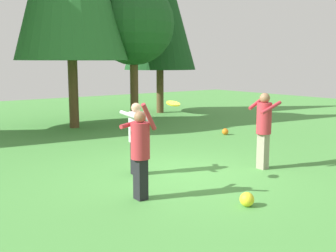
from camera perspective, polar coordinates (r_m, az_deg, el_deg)
The scene contains 9 objects.
ground_plane at distance 9.15m, azimuth 1.52°, elevation -6.67°, with size 40.00×40.00×0.00m, color #4C9342.
person_thrower at distance 7.31m, azimuth -3.85°, elevation -2.97°, with size 0.58×0.59×1.77m.
person_catcher at distance 9.65m, azimuth 13.11°, elevation 0.29°, with size 0.62×0.52×1.76m.
person_bystander at distance 8.95m, azimuth -4.40°, elevation -0.92°, with size 0.53×0.59×1.58m.
frisbee at distance 7.99m, azimuth 0.73°, elevation 3.13°, with size 0.27×0.27×0.09m.
ball_yellow at distance 7.28m, azimuth 10.86°, elevation -9.93°, with size 0.25×0.25×0.25m, color yellow.
ball_orange at distance 14.08m, azimuth 7.91°, elevation -0.77°, with size 0.22×0.22×0.22m, color orange.
tree_far_right at distance 20.09m, azimuth -1.14°, elevation 16.41°, with size 3.40×3.40×8.13m.
tree_right at distance 16.80m, azimuth -4.81°, elevation 13.85°, with size 3.26×3.26×5.57m.
Camera 1 is at (-5.46, -6.92, 2.45)m, focal length 44.09 mm.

